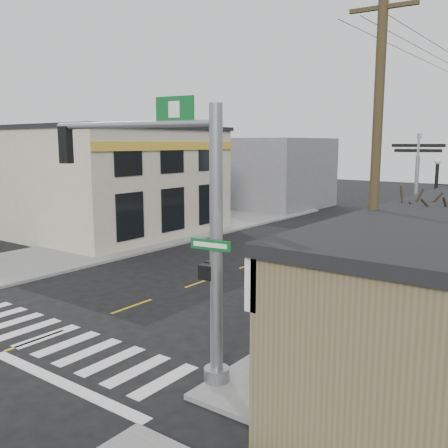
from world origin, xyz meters
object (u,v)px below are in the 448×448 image
Objects in this scene: lamp_post at (436,212)px; utility_pole_near at (375,174)px; guide_sign at (334,266)px; traffic_signal_pole at (189,214)px; fire_hydrant at (311,314)px; dance_center_sign at (417,166)px; bare_tree at (430,201)px.

lamp_post is 8.70m from utility_pole_near.
traffic_signal_pole is at bearing -100.61° from guide_sign.
dance_center_sign is at bearing 88.91° from fire_hydrant.
lamp_post is at bearing -72.29° from dance_center_sign.
lamp_post is at bearing 89.11° from utility_pole_near.
traffic_signal_pole is 1.32× the size of lamp_post.
traffic_signal_pole is 6.30m from fire_hydrant.
traffic_signal_pole is 7.17m from bare_tree.
bare_tree is 2.50m from utility_pole_near.
guide_sign is at bearing 165.40° from bare_tree.
bare_tree reaches higher than guide_sign.
utility_pole_near is at bearing -28.69° from fire_hydrant.
lamp_post is (1.96, 7.17, 2.72)m from fire_hydrant.
traffic_signal_pole is 1.10× the size of dance_center_sign.
guide_sign is 5.15m from utility_pole_near.
fire_hydrant is at bearing 71.43° from traffic_signal_pole.
guide_sign is at bearing 90.00° from fire_hydrant.
utility_pole_near is at bearing 39.89° from traffic_signal_pole.
lamp_post is 4.17m from dance_center_sign.
guide_sign is 0.25× the size of utility_pole_near.
utility_pole_near is at bearing -54.61° from guide_sign.
utility_pole_near reaches higher than bare_tree.
bare_tree is at bearing -82.31° from dance_center_sign.
dance_center_sign is at bearing 107.58° from bare_tree.
dance_center_sign is 1.18× the size of bare_tree.
bare_tree is at bearing 15.09° from fire_hydrant.
fire_hydrant is 0.12× the size of bare_tree.
dance_center_sign reaches higher than fire_hydrant.
traffic_signal_pole is 15.53m from dance_center_sign.
lamp_post is at bearing 101.66° from bare_tree.
guide_sign reaches higher than fire_hydrant.
bare_tree is at bearing -84.96° from lamp_post.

